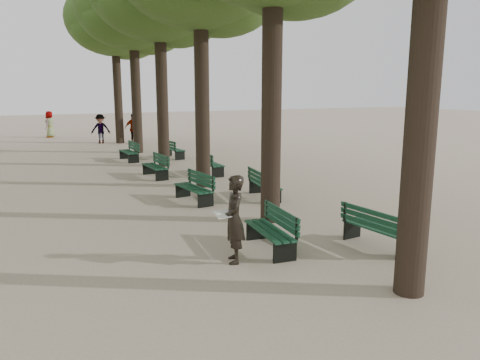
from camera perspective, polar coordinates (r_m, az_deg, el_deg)
name	(u,v)px	position (r m, az deg, el deg)	size (l,w,h in m)	color
ground	(277,267)	(9.54, 4.57, -10.58)	(120.00, 120.00, 0.00)	tan
tree_central_4	(132,8)	(26.66, -12.98, 19.81)	(6.00, 6.00, 9.95)	#33261C
tree_central_5	(114,20)	(31.50, -15.09, 18.34)	(6.00, 6.00, 9.95)	#33261C
bench_left_0	(270,238)	(10.42, 3.65, -7.08)	(0.75, 1.85, 0.92)	black
bench_left_1	(194,193)	(14.75, -5.66, -1.64)	(0.79, 1.86, 0.92)	black
bench_left_2	(155,171)	(18.99, -10.31, 1.12)	(0.69, 1.83, 0.92)	black
bench_left_3	(129,155)	(23.59, -13.39, 2.94)	(0.68, 1.83, 0.92)	black
bench_right_0	(378,236)	(11.00, 16.43, -6.54)	(0.77, 1.85, 0.92)	black
bench_right_1	(265,190)	(15.22, 3.03, -1.20)	(0.81, 1.86, 0.92)	black
bench_right_2	(211,168)	(19.42, -3.61, 1.50)	(0.59, 1.81, 0.92)	black
bench_right_3	(173,153)	(24.15, -8.12, 3.32)	(0.78, 1.86, 0.92)	black
man_with_map	(234,219)	(9.53, -0.72, -4.81)	(0.72, 0.80, 1.82)	black
pedestrian_d	(50,124)	(36.55, -22.17, 6.31)	(0.92, 0.38, 1.89)	#262628
pedestrian_c	(133,129)	(30.94, -12.89, 6.14)	(1.12, 0.38, 1.91)	#262628
pedestrian_b	(101,129)	(31.50, -16.63, 6.00)	(1.21, 0.37, 1.87)	#262628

